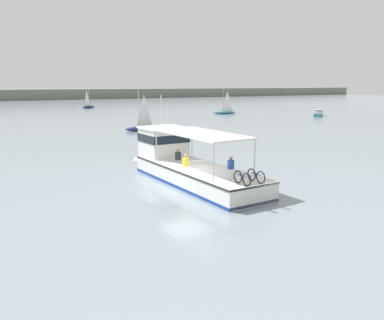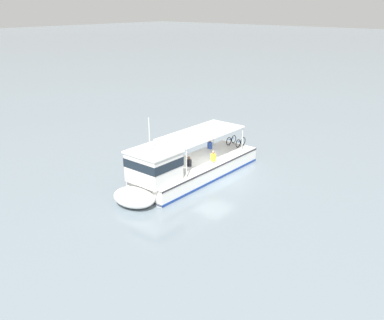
# 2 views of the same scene
# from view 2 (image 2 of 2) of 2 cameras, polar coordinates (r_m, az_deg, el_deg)

# --- Properties ---
(ground_plane) EXTENTS (400.00, 400.00, 0.00)m
(ground_plane) POSITION_cam_2_polar(r_m,az_deg,el_deg) (30.50, 2.95, -2.38)
(ground_plane) COLOR gray
(ferry_main) EXTENTS (3.68, 12.90, 5.32)m
(ferry_main) POSITION_cam_2_polar(r_m,az_deg,el_deg) (29.24, -1.28, -1.24)
(ferry_main) COLOR white
(ferry_main) RESTS_ON ground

